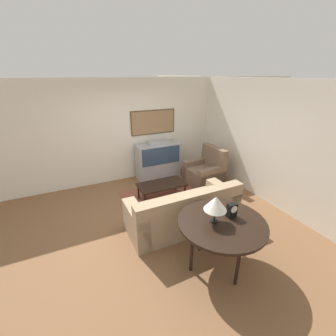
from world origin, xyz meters
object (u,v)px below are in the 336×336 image
Objects in this scene: couch at (184,212)px; table_lamp at (216,204)px; armchair at (205,173)px; coffee_table at (162,185)px; console_table at (222,225)px; mantel_clock at (232,210)px; tv at (158,160)px.

table_lamp is at bearing 84.36° from couch.
couch is 1.96m from armchair.
armchair is at bearing 58.13° from table_lamp.
armchair is 1.40m from coffee_table.
couch is 5.14× the size of table_lamp.
couch is 1.12m from coffee_table.
console_table is 0.26m from mantel_clock.
table_lamp is at bearing -35.07° from armchair.
table_lamp is (-0.09, -1.03, 0.79)m from couch.
tv is 1.36m from armchair.
tv is at bearing -101.52° from couch.
console_table is 0.39m from table_lamp.
armchair is (0.97, -0.94, -0.19)m from tv.
table_lamp is (-0.11, -2.15, 0.75)m from coffee_table.
coffee_table is 4.94× the size of mantel_clock.
couch is at bearing 85.23° from table_lamp.
armchair is 2.93m from table_lamp.
couch reaches higher than coffee_table.
mantel_clock reaches higher than couch.
table_lamp reaches higher than coffee_table.
coffee_table is at bearing -83.15° from armchair.
coffee_table is at bearing -109.05° from tv.
console_table is at bearing -168.42° from mantel_clock.
table_lamp reaches higher than tv.
armchair reaches higher than console_table.
armchair reaches higher than couch.
couch is at bearing -91.29° from coffee_table.
console_table is (-1.37, -2.43, 0.42)m from armchair.
table_lamp reaches higher than console_table.
coffee_table is 2.23m from mantel_clock.
console_table is (0.01, -2.19, 0.38)m from coffee_table.
armchair is at bearing -44.08° from tv.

